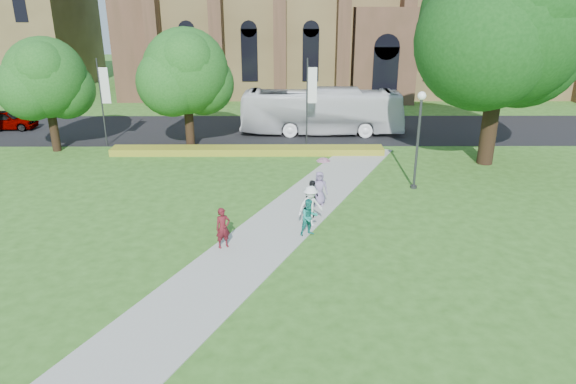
{
  "coord_description": "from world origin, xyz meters",
  "views": [
    {
      "loc": [
        0.54,
        -19.69,
        9.61
      ],
      "look_at": [
        0.64,
        1.65,
        1.6
      ],
      "focal_mm": 32.0,
      "sensor_mm": 36.0,
      "label": 1
    }
  ],
  "objects_px": {
    "streetlamp": "(419,129)",
    "tour_coach": "(321,111)",
    "pedestrian_0": "(223,228)",
    "large_tree": "(504,23)",
    "car_0": "(7,120)"
  },
  "relations": [
    {
      "from": "streetlamp",
      "to": "tour_coach",
      "type": "bearing_deg",
      "value": 109.3
    },
    {
      "from": "pedestrian_0",
      "to": "tour_coach",
      "type": "bearing_deg",
      "value": 46.86
    },
    {
      "from": "streetlamp",
      "to": "large_tree",
      "type": "xyz_separation_m",
      "value": [
        5.5,
        4.5,
        5.07
      ]
    },
    {
      "from": "large_tree",
      "to": "pedestrian_0",
      "type": "relative_size",
      "value": 7.7
    },
    {
      "from": "streetlamp",
      "to": "large_tree",
      "type": "height_order",
      "value": "large_tree"
    },
    {
      "from": "pedestrian_0",
      "to": "car_0",
      "type": "bearing_deg",
      "value": 105.17
    },
    {
      "from": "streetlamp",
      "to": "tour_coach",
      "type": "xyz_separation_m",
      "value": [
        -4.26,
        12.15,
        -1.58
      ]
    },
    {
      "from": "streetlamp",
      "to": "tour_coach",
      "type": "relative_size",
      "value": 0.43
    },
    {
      "from": "large_tree",
      "to": "tour_coach",
      "type": "xyz_separation_m",
      "value": [
        -9.76,
        7.65,
        -6.65
      ]
    },
    {
      "from": "streetlamp",
      "to": "pedestrian_0",
      "type": "height_order",
      "value": "streetlamp"
    },
    {
      "from": "large_tree",
      "to": "pedestrian_0",
      "type": "height_order",
      "value": "large_tree"
    },
    {
      "from": "streetlamp",
      "to": "pedestrian_0",
      "type": "xyz_separation_m",
      "value": [
        -9.53,
        -7.14,
        -2.4
      ]
    },
    {
      "from": "streetlamp",
      "to": "tour_coach",
      "type": "height_order",
      "value": "streetlamp"
    },
    {
      "from": "car_0",
      "to": "pedestrian_0",
      "type": "bearing_deg",
      "value": -137.86
    },
    {
      "from": "tour_coach",
      "to": "pedestrian_0",
      "type": "height_order",
      "value": "tour_coach"
    }
  ]
}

